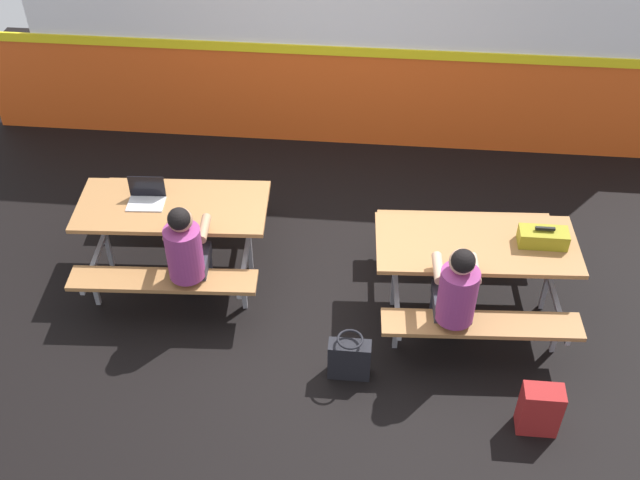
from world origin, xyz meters
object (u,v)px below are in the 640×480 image
(picnic_table_right, at_px, (474,258))
(student_nearer, at_px, (187,250))
(toolbox_grey, at_px, (543,238))
(student_further, at_px, (456,292))
(laptop_silver, at_px, (146,198))
(tote_bag_bright, at_px, (349,358))
(picnic_table_left, at_px, (174,220))
(backpack_dark, at_px, (540,409))

(picnic_table_right, distance_m, student_nearer, 2.41)
(toolbox_grey, bearing_deg, picnic_table_right, -176.66)
(student_nearer, bearing_deg, student_further, -7.48)
(toolbox_grey, bearing_deg, laptop_silver, 175.71)
(tote_bag_bright, bearing_deg, toolbox_grey, 30.83)
(picnic_table_right, bearing_deg, picnic_table_left, 174.34)
(student_nearer, xyz_separation_m, tote_bag_bright, (1.40, -0.60, -0.51))
(toolbox_grey, bearing_deg, picnic_table_left, 175.83)
(student_nearer, xyz_separation_m, backpack_dark, (2.85, -0.98, -0.49))
(laptop_silver, relative_size, tote_bag_bright, 0.77)
(picnic_table_left, height_order, backpack_dark, picnic_table_left)
(laptop_silver, distance_m, toolbox_grey, 3.41)
(picnic_table_left, distance_m, backpack_dark, 3.47)
(toolbox_grey, height_order, backpack_dark, toolbox_grey)
(laptop_silver, relative_size, toolbox_grey, 0.83)
(student_nearer, relative_size, tote_bag_bright, 2.81)
(student_further, bearing_deg, picnic_table_right, 70.98)
(laptop_silver, distance_m, backpack_dark, 3.71)
(picnic_table_left, xyz_separation_m, backpack_dark, (3.10, -1.52, -0.36))
(picnic_table_right, height_order, student_further, student_further)
(toolbox_grey, height_order, tote_bag_bright, toolbox_grey)
(picnic_table_left, bearing_deg, tote_bag_bright, -34.61)
(picnic_table_right, height_order, backpack_dark, picnic_table_right)
(laptop_silver, height_order, tote_bag_bright, laptop_silver)
(picnic_table_left, distance_m, toolbox_grey, 3.19)
(laptop_silver, bearing_deg, backpack_dark, -24.87)
(laptop_silver, bearing_deg, picnic_table_left, -6.03)
(picnic_table_left, relative_size, student_further, 1.42)
(picnic_table_right, bearing_deg, student_nearer, -173.30)
(student_nearer, xyz_separation_m, laptop_silver, (-0.48, 0.57, 0.08))
(picnic_table_right, xyz_separation_m, toolbox_grey, (0.53, 0.03, 0.24))
(picnic_table_right, bearing_deg, tote_bag_bright, -138.52)
(picnic_table_left, bearing_deg, laptop_silver, 173.97)
(student_nearer, relative_size, backpack_dark, 2.74)
(picnic_table_right, xyz_separation_m, student_further, (-0.20, -0.57, 0.13))
(laptop_silver, bearing_deg, toolbox_grey, -4.29)
(picnic_table_right, bearing_deg, backpack_dark, -70.10)
(picnic_table_left, xyz_separation_m, picnic_table_right, (2.64, -0.26, 0.00))
(picnic_table_right, distance_m, backpack_dark, 1.38)
(picnic_table_left, bearing_deg, student_further, -18.75)
(picnic_table_right, relative_size, laptop_silver, 5.17)
(student_nearer, xyz_separation_m, student_further, (2.20, -0.29, 0.00))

